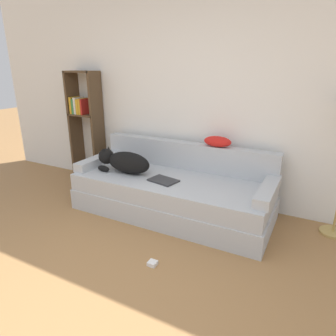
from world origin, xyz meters
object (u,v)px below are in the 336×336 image
throw_pillow (218,141)px  power_adapter (153,263)px  dog (124,162)px  laptop (163,180)px  bookshelf (85,119)px  couch (172,196)px

throw_pillow → power_adapter: size_ratio=4.26×
dog → power_adapter: size_ratio=9.24×
laptop → throw_pillow: (0.43, 0.53, 0.38)m
dog → power_adapter: dog is taller
laptop → bookshelf: bookshelf is taller
laptop → dog: bearing=-171.8°
throw_pillow → bookshelf: 2.05m
laptop → power_adapter: (0.34, -0.83, -0.44)m
throw_pillow → power_adapter: throw_pillow is taller
laptop → power_adapter: laptop is taller
bookshelf → dog: bearing=-26.3°
power_adapter → bookshelf: bearing=144.5°
dog → laptop: 0.57m
couch → bookshelf: (-1.65, 0.42, 0.71)m
couch → bookshelf: size_ratio=1.43×
bookshelf → power_adapter: bookshelf is taller
bookshelf → power_adapter: size_ratio=20.85×
bookshelf → power_adapter: 2.56m
laptop → throw_pillow: 0.78m
bookshelf → couch: bearing=-14.4°
dog → power_adapter: 1.37m
couch → laptop: (-0.04, -0.14, 0.24)m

